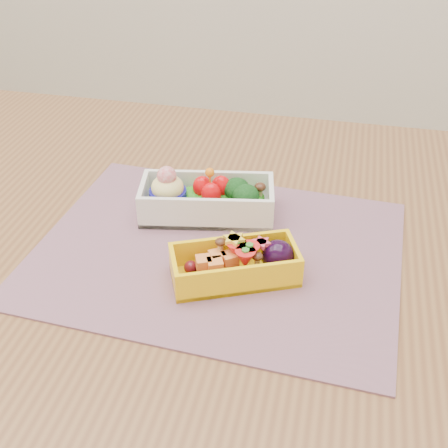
% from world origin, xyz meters
% --- Properties ---
extents(table, '(1.20, 0.80, 0.75)m').
position_xyz_m(table, '(0.00, 0.00, 0.65)').
color(table, brown).
rests_on(table, ground).
extents(placemat, '(0.46, 0.37, 0.00)m').
position_xyz_m(placemat, '(0.01, -0.03, 0.75)').
color(placemat, '#8B5F6D').
rests_on(placemat, table).
extents(bento_white, '(0.19, 0.11, 0.07)m').
position_xyz_m(bento_white, '(-0.02, 0.05, 0.78)').
color(bento_white, white).
rests_on(bento_white, placemat).
extents(bento_yellow, '(0.16, 0.12, 0.05)m').
position_xyz_m(bento_yellow, '(0.04, -0.07, 0.77)').
color(bento_yellow, yellow).
rests_on(bento_yellow, placemat).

